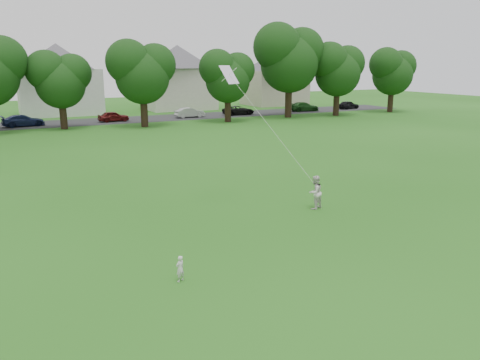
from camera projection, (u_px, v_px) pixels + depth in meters
name	position (u px, v px, depth m)	size (l,w,h in m)	color
ground	(257.00, 262.00, 15.44)	(160.00, 160.00, 0.00)	#1F5513
street	(73.00, 123.00, 51.74)	(90.00, 7.00, 0.01)	#2D2D30
toddler	(180.00, 269.00, 13.96)	(0.30, 0.20, 0.82)	silver
older_boy	(315.00, 192.00, 20.91)	(0.74, 0.58, 1.53)	silver
kite	(272.00, 130.00, 20.69)	(2.07, 1.75, 6.21)	white
tree_row	(116.00, 64.00, 46.47)	(81.97, 7.81, 11.35)	black
parked_cars	(112.00, 116.00, 52.56)	(71.09, 2.46, 1.27)	black
house_row	(66.00, 74.00, 59.60)	(77.19, 14.02, 10.49)	white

